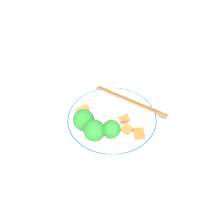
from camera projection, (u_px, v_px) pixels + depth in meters
The scene contains 11 objects.
ground_plane at pixel (112, 120), 0.65m from camera, with size 3.00×3.00×0.00m, color beige.
plate at pixel (112, 118), 0.64m from camera, with size 0.26×0.26×0.02m.
rice_mound at pixel (114, 108), 0.63m from camera, with size 0.09×0.06×0.05m.
broccoli_back_left at pixel (84, 120), 0.58m from camera, with size 0.06×0.06×0.06m.
broccoli_back_center at pixel (94, 130), 0.56m from camera, with size 0.06×0.06×0.06m.
broccoli_back_right at pixel (111, 129), 0.56m from camera, with size 0.05×0.05×0.06m.
meat_near_front at pixel (127, 129), 0.60m from camera, with size 0.04×0.04×0.01m.
meat_near_left at pixel (82, 109), 0.65m from camera, with size 0.05×0.04×0.01m.
meat_near_right at pixel (124, 119), 0.62m from camera, with size 0.04×0.03×0.01m.
meat_near_back at pixel (139, 134), 0.59m from camera, with size 0.03×0.04×0.01m.
chopsticks at pixel (130, 101), 0.68m from camera, with size 0.22×0.14×0.01m.
Camera 1 is at (-0.01, 0.42, 0.49)m, focal length 35.00 mm.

